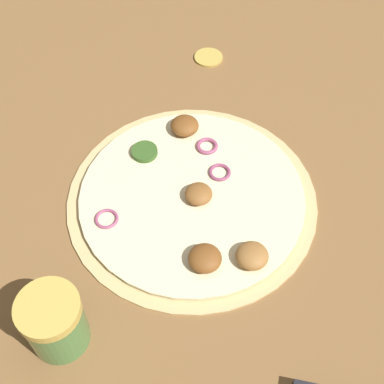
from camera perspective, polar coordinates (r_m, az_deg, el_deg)
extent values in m
plane|color=brown|center=(0.69, 0.00, -0.80)|extent=(3.00, 3.00, 0.00)
cylinder|color=#D6B77A|center=(0.69, 0.00, -0.65)|extent=(0.32, 0.32, 0.01)
cylinder|color=beige|center=(0.68, 0.00, -0.40)|extent=(0.29, 0.29, 0.00)
ellipsoid|color=brown|center=(0.75, -0.79, 7.10)|extent=(0.04, 0.04, 0.02)
ellipsoid|color=brown|center=(0.62, 1.38, -7.07)|extent=(0.04, 0.04, 0.02)
ellipsoid|color=brown|center=(0.67, 0.59, -0.35)|extent=(0.03, 0.03, 0.02)
cylinder|color=#385B23|center=(0.72, -5.09, 4.30)|extent=(0.04, 0.04, 0.01)
torus|color=#934266|center=(0.70, 2.98, 2.11)|extent=(0.03, 0.03, 0.00)
ellipsoid|color=#996633|center=(0.62, 6.43, -6.77)|extent=(0.04, 0.04, 0.02)
torus|color=#A34C70|center=(0.73, 1.62, 4.93)|extent=(0.03, 0.03, 0.01)
torus|color=#A34C70|center=(0.67, -9.09, -2.83)|extent=(0.03, 0.03, 0.00)
cylinder|color=#4C7F42|center=(0.59, -14.33, -13.56)|extent=(0.06, 0.06, 0.07)
cylinder|color=gold|center=(0.55, -15.15, -11.94)|extent=(0.07, 0.07, 0.01)
cylinder|color=gold|center=(0.88, 1.77, 14.24)|extent=(0.05, 0.05, 0.01)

